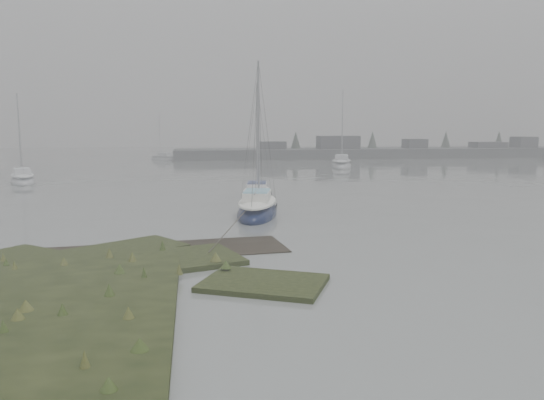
{
  "coord_description": "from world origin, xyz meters",
  "views": [
    {
      "loc": [
        -1.53,
        -15.49,
        4.65
      ],
      "look_at": [
        1.55,
        4.81,
        1.8
      ],
      "focal_mm": 35.0,
      "sensor_mm": 36.0,
      "label": 1
    }
  ],
  "objects": [
    {
      "name": "ground",
      "position": [
        0.0,
        30.0,
        0.0
      ],
      "size": [
        160.0,
        160.0,
        0.0
      ],
      "primitive_type": "plane",
      "color": "slate",
      "rests_on": "ground"
    },
    {
      "name": "sailboat_far_c",
      "position": [
        -5.42,
        60.33,
        0.21
      ],
      "size": [
        4.57,
        4.54,
        6.84
      ],
      "rotation": [
        0.0,
        0.0,
        0.79
      ],
      "color": "#9FA4A8",
      "rests_on": "ground"
    },
    {
      "name": "sailboat_white",
      "position": [
        2.5,
        17.32,
        0.25
      ],
      "size": [
        2.7,
        5.83,
        7.92
      ],
      "rotation": [
        0.0,
        0.0,
        -0.16
      ],
      "color": "silver",
      "rests_on": "ground"
    },
    {
      "name": "sailboat_main",
      "position": [
        1.86,
        11.99,
        0.27
      ],
      "size": [
        3.33,
        6.48,
        8.73
      ],
      "rotation": [
        0.0,
        0.0,
        -0.22
      ],
      "color": "black",
      "rests_on": "ground"
    },
    {
      "name": "far_shoreline",
      "position": [
        26.84,
        61.9,
        0.85
      ],
      "size": [
        60.0,
        8.0,
        4.15
      ],
      "color": "#4C4F51",
      "rests_on": "ground"
    },
    {
      "name": "sailboat_far_b",
      "position": [
        15.51,
        43.42,
        0.29
      ],
      "size": [
        4.15,
        7.1,
        9.52
      ],
      "rotation": [
        0.0,
        0.0,
        -0.31
      ],
      "color": "#A6A9AE",
      "rests_on": "ground"
    },
    {
      "name": "sailboat_far_a",
      "position": [
        -15.44,
        30.95,
        0.25
      ],
      "size": [
        3.62,
        5.96,
        7.99
      ],
      "rotation": [
        0.0,
        0.0,
        0.33
      ],
      "color": "#ABAEB5",
      "rests_on": "ground"
    }
  ]
}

